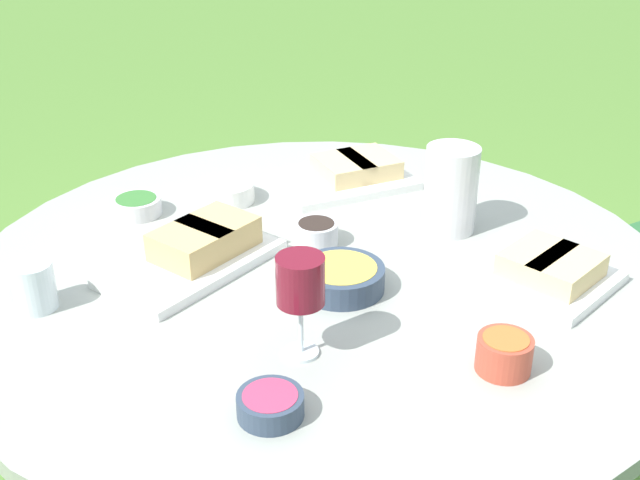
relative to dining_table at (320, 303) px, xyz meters
The scene contains 13 objects.
dining_table is the anchor object (origin of this frame).
water_pitcher 0.38m from the dining_table, 112.49° to the right, with size 0.12×0.12×0.19m.
wine_glass 0.38m from the dining_table, 120.67° to the left, with size 0.08×0.08×0.19m.
platter_bread_main 0.27m from the dining_table, 33.82° to the left, with size 0.21×0.36×0.08m.
platter_charcuterie 0.45m from the dining_table, 151.13° to the right, with size 0.31×0.27×0.07m.
platter_sandwich_side 0.45m from the dining_table, 63.19° to the right, with size 0.36×0.40×0.06m.
bowl_fries 0.15m from the dining_table, 150.90° to the left, with size 0.17×0.17×0.05m.
bowl_salad 0.50m from the dining_table, ahead, with size 0.11×0.11×0.04m.
bowl_olives 0.15m from the dining_table, 48.77° to the right, with size 0.09×0.09×0.05m.
bowl_dip_red 0.48m from the dining_table, 117.44° to the left, with size 0.10×0.10×0.04m.
bowl_dip_cream 0.41m from the dining_table, 18.79° to the right, with size 0.13×0.13×0.05m.
bowl_roasted_veg 0.48m from the dining_table, 167.53° to the left, with size 0.09×0.09×0.06m.
cup_water_near 0.56m from the dining_table, 53.28° to the left, with size 0.08×0.08×0.09m.
Camera 1 is at (-0.85, 1.14, 1.58)m, focal length 45.00 mm.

